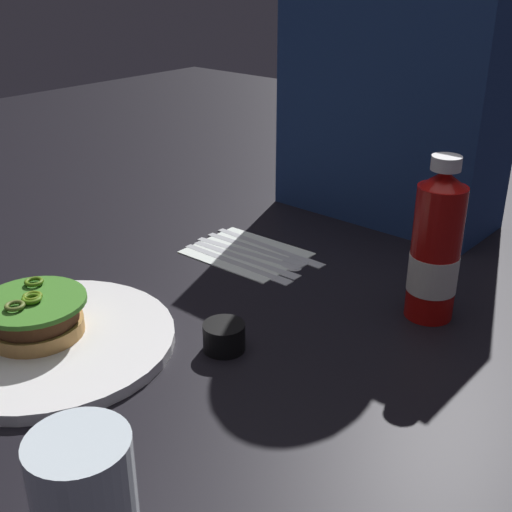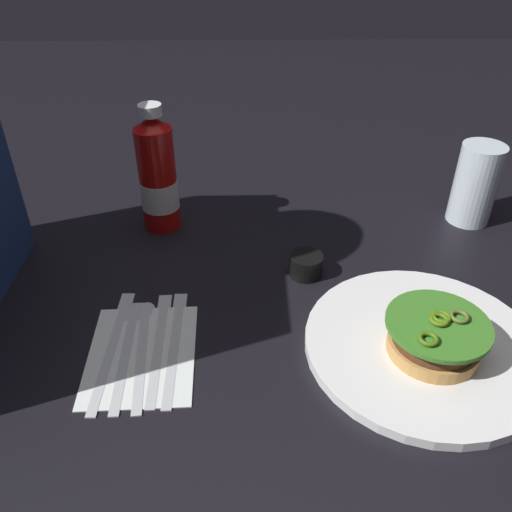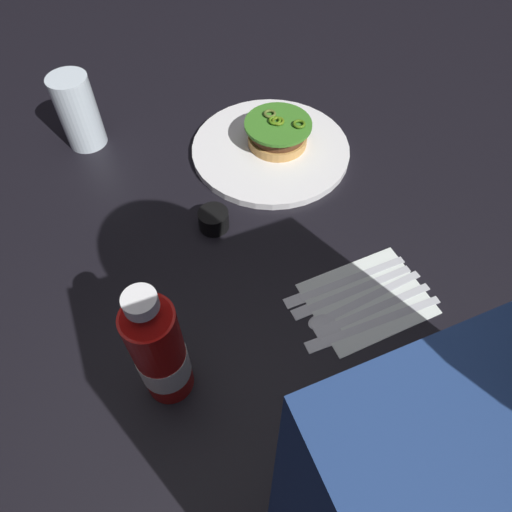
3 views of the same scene
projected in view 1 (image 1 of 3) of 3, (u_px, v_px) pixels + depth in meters
The scene contains 12 objects.
ground_plane at pixel (169, 342), 0.79m from camera, with size 3.00×3.00×0.00m, color black.
dinner_plate at pixel (50, 341), 0.78m from camera, with size 0.29×0.29×0.01m, color white.
burger_sandwich at pixel (35, 316), 0.77m from camera, with size 0.12×0.12×0.05m.
ketchup_bottle at pixel (435, 251), 0.81m from camera, with size 0.06×0.06×0.21m.
condiment_cup at pixel (224, 337), 0.77m from camera, with size 0.05×0.05×0.03m, color black.
napkin at pixel (246, 253), 1.02m from camera, with size 0.17×0.13×0.00m, color white.
butter_knife at pixel (243, 264), 0.98m from camera, with size 0.20×0.02×0.00m.
steak_knife at pixel (251, 259), 0.99m from camera, with size 0.20×0.02×0.00m.
spoon_utensil at pixel (262, 255), 1.00m from camera, with size 0.19×0.03×0.00m.
fork_utensil at pixel (264, 250), 1.02m from camera, with size 0.19×0.02×0.00m.
table_knife at pixel (275, 247), 1.03m from camera, with size 0.21×0.02×0.00m.
diner_person at pixel (396, 58), 1.06m from camera, with size 0.37×0.18×0.60m.
Camera 1 is at (0.52, -0.44, 0.42)m, focal length 46.20 mm.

